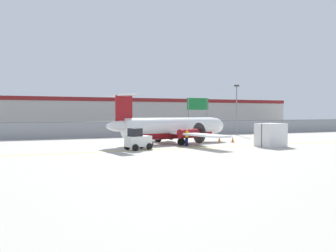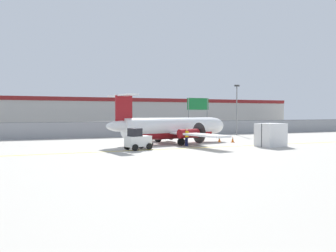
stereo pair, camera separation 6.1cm
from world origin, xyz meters
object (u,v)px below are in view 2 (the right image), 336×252
(baggage_tug, at_px, (138,140))
(parked_car_3, at_px, (207,127))
(parked_car_2, at_px, (144,126))
(parked_car_1, at_px, (107,126))
(ground_crew_worker, at_px, (186,136))
(traffic_cone_near_right, at_px, (219,139))
(cargo_container, at_px, (271,135))
(apron_light_pole, at_px, (237,105))
(parked_car_0, at_px, (50,130))
(commuter_airplane, at_px, (173,128))
(traffic_cone_near_left, at_px, (233,139))
(highway_sign, at_px, (198,107))

(baggage_tug, xyz_separation_m, parked_car_3, (18.65, 22.17, 0.04))
(parked_car_2, bearing_deg, baggage_tug, 75.77)
(baggage_tug, height_order, parked_car_1, baggage_tug)
(ground_crew_worker, relative_size, traffic_cone_near_right, 2.66)
(cargo_container, relative_size, apron_light_pole, 0.37)
(parked_car_0, height_order, parked_car_1, same)
(commuter_airplane, xyz_separation_m, parked_car_3, (13.53, 17.85, -0.71))
(parked_car_2, bearing_deg, ground_crew_worker, 85.42)
(parked_car_0, bearing_deg, traffic_cone_near_right, -39.97)
(parked_car_0, height_order, parked_car_2, same)
(traffic_cone_near_left, height_order, parked_car_1, parked_car_1)
(parked_car_3, bearing_deg, commuter_airplane, -130.24)
(ground_crew_worker, bearing_deg, commuter_airplane, 75.50)
(commuter_airplane, xyz_separation_m, ground_crew_worker, (0.13, -2.99, -0.65))
(commuter_airplane, height_order, highway_sign, highway_sign)
(baggage_tug, xyz_separation_m, cargo_container, (12.61, -1.85, 0.24))
(parked_car_1, bearing_deg, parked_car_2, 168.56)
(apron_light_pole, bearing_deg, parked_car_3, 89.86)
(traffic_cone_near_left, height_order, parked_car_2, parked_car_2)
(parked_car_3, xyz_separation_m, apron_light_pole, (-0.02, -8.97, 3.41))
(commuter_airplane, bearing_deg, parked_car_2, 69.14)
(traffic_cone_near_left, distance_m, parked_car_3, 20.24)
(commuter_airplane, height_order, parked_car_0, commuter_airplane)
(commuter_airplane, distance_m, ground_crew_worker, 3.06)
(parked_car_2, relative_size, highway_sign, 0.78)
(cargo_container, relative_size, traffic_cone_near_right, 4.20)
(parked_car_2, bearing_deg, parked_car_1, -0.55)
(cargo_container, bearing_deg, parked_car_2, 87.20)
(cargo_container, bearing_deg, parked_car_3, 66.74)
(baggage_tug, bearing_deg, highway_sign, 30.91)
(parked_car_3, distance_m, apron_light_pole, 9.59)
(ground_crew_worker, height_order, highway_sign, highway_sign)
(ground_crew_worker, xyz_separation_m, cargo_container, (7.36, -3.18, 0.15))
(parked_car_0, xyz_separation_m, parked_car_3, (25.35, 1.41, 0.00))
(parked_car_0, bearing_deg, highway_sign, -3.20)
(parked_car_3, bearing_deg, parked_car_2, 143.62)
(cargo_container, height_order, parked_car_0, cargo_container)
(cargo_container, height_order, traffic_cone_near_left, cargo_container)
(parked_car_0, xyz_separation_m, parked_car_2, (15.96, 7.58, 0.00))
(apron_light_pole, bearing_deg, parked_car_2, 121.76)
(traffic_cone_near_right, distance_m, apron_light_pole, 12.98)
(baggage_tug, height_order, parked_car_0, baggage_tug)
(traffic_cone_near_left, bearing_deg, ground_crew_worker, -163.70)
(commuter_airplane, distance_m, baggage_tug, 6.74)
(ground_crew_worker, distance_m, apron_light_pole, 18.20)
(traffic_cone_near_right, height_order, highway_sign, highway_sign)
(commuter_airplane, relative_size, traffic_cone_near_right, 25.01)
(ground_crew_worker, height_order, parked_car_2, same)
(commuter_airplane, height_order, parked_car_2, commuter_airplane)
(traffic_cone_near_right, height_order, parked_car_3, parked_car_3)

